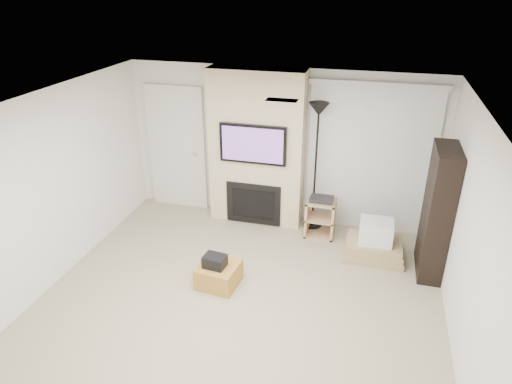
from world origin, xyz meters
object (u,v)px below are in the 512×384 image
(av_stand, at_px, (320,215))
(box_stack, at_px, (374,243))
(ottoman, at_px, (219,275))
(floor_lamp, at_px, (318,132))
(bookshelf, at_px, (437,213))

(av_stand, distance_m, box_stack, 0.95)
(ottoman, xyz_separation_m, floor_lamp, (0.96, 1.86, 1.47))
(av_stand, bearing_deg, floor_lamp, 123.40)
(ottoman, bearing_deg, av_stand, 55.60)
(floor_lamp, xyz_separation_m, bookshelf, (1.74, -0.79, -0.72))
(ottoman, xyz_separation_m, box_stack, (1.96, 1.22, 0.07))
(floor_lamp, height_order, av_stand, floor_lamp)
(floor_lamp, distance_m, av_stand, 1.31)
(box_stack, distance_m, bookshelf, 1.02)
(floor_lamp, xyz_separation_m, box_stack, (1.00, -0.64, -1.41))
(av_stand, relative_size, box_stack, 0.77)
(ottoman, height_order, bookshelf, bookshelf)
(ottoman, height_order, av_stand, av_stand)
(ottoman, bearing_deg, box_stack, 31.94)
(floor_lamp, relative_size, bookshelf, 1.15)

